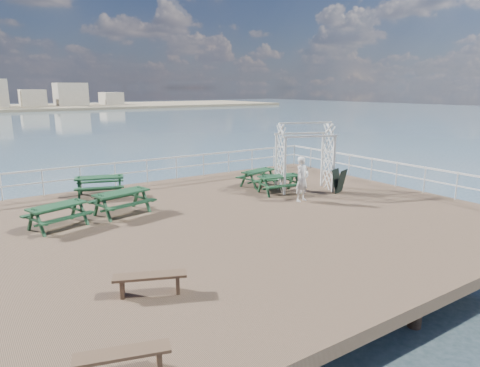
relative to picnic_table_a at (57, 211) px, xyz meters
name	(u,v)px	position (x,y,z in m)	size (l,w,h in m)	color
ground	(226,224)	(4.78, -2.23, -0.68)	(18.00, 14.00, 0.30)	brown
sea_backdrop	(28,104)	(17.31, 131.84, -1.04)	(300.00, 300.00, 9.20)	#3B5763
railing	(188,181)	(4.70, 0.34, 0.34)	(17.77, 13.76, 1.10)	silver
picnic_table_a	(57,211)	(0.00, 0.00, 0.00)	(2.05, 1.84, 0.83)	#14391E
picnic_table_b	(100,182)	(2.25, 3.31, 0.05)	(2.22, 1.99, 0.90)	#14391E
picnic_table_c	(258,174)	(8.66, 1.29, -0.03)	(1.91, 1.68, 0.79)	#14391E
picnic_table_d	(122,198)	(2.16, 0.35, 0.04)	(2.14, 1.87, 0.90)	#14391E
picnic_table_e	(279,180)	(8.57, -0.31, 0.01)	(1.95, 1.67, 0.84)	#14391E
flat_bench_near	(123,358)	(-0.67, -8.03, -0.22)	(1.46, 0.74, 0.41)	#513829
flat_bench_far	(150,279)	(0.69, -5.76, -0.20)	(1.55, 0.93, 0.44)	#513829
trellis_arbor	(304,160)	(9.78, -0.47, 0.75)	(2.61, 1.98, 2.88)	silver
sandwich_board	(339,181)	(10.68, -1.63, -0.05)	(0.72, 0.63, 0.99)	black
person	(302,179)	(8.47, -1.80, 0.33)	(0.63, 0.41, 1.73)	silver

